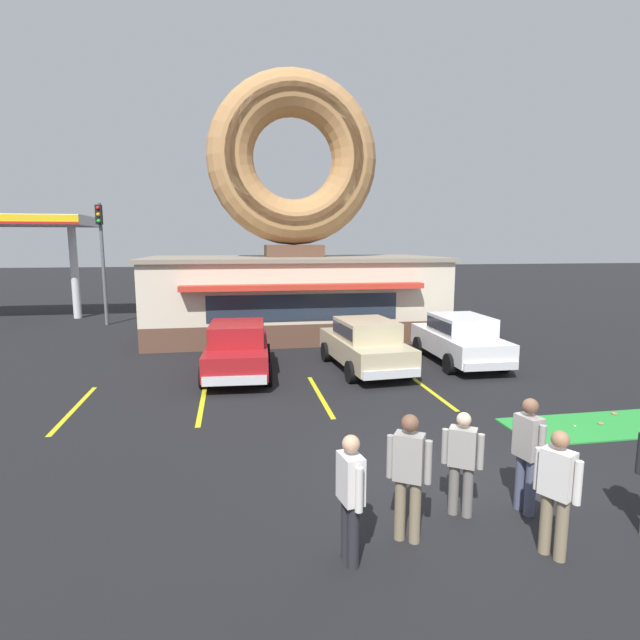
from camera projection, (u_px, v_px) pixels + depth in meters
The scene contains 21 objects.
ground_plane at pixel (461, 479), 8.42m from camera, with size 160.00×160.00×0.00m, color black.
donut_shop_building at pixel (294, 248), 21.23m from camera, with size 12.30×6.75×10.96m.
putting_mat at pixel (594, 426), 10.80m from camera, with size 3.78×1.58×0.03m, color green.
mini_donut_near_left at pixel (601, 423), 10.88m from camera, with size 0.13×0.13×0.04m, color #A5724C.
mini_donut_near_right at pixel (517, 421), 11.04m from camera, with size 0.13×0.13×0.04m, color #D8667F.
mini_donut_mid_left at pixel (614, 414), 11.51m from camera, with size 0.13×0.13×0.04m, color #A5724C.
golf_ball at pixel (575, 426), 10.72m from camera, with size 0.04×0.04×0.04m, color white.
car_champagne at pixel (365, 342), 15.55m from camera, with size 2.24×4.68×1.60m.
car_red at pixel (238, 346), 14.96m from camera, with size 2.15×4.64×1.60m.
car_white at pixel (460, 337), 16.44m from camera, with size 2.05×4.59×1.60m.
pedestrian_blue_sweater_man at pixel (409, 471), 6.54m from camera, with size 0.52×0.40×1.76m.
pedestrian_hooded_kid at pixel (462, 459), 7.19m from camera, with size 0.51×0.41×1.56m.
pedestrian_leather_jacket_man at pixel (528, 450), 7.25m from camera, with size 0.32×0.58×1.74m.
pedestrian_beanie_man at pixel (556, 488), 6.21m from camera, with size 0.39×0.53×1.67m.
pedestrian_crossing_woman at pixel (351, 493), 6.10m from camera, with size 0.30×0.59×1.66m.
trash_bin at pixel (454, 330), 20.00m from camera, with size 0.57×0.57×0.97m.
traffic_light_pole at pixel (102, 248), 23.61m from camera, with size 0.28×0.47×5.80m.
parking_stripe_far_left at pixel (75, 408), 12.00m from camera, with size 0.12×3.60×0.01m, color yellow.
parking_stripe_left at pixel (202, 402), 12.51m from camera, with size 0.12×3.60×0.01m, color yellow.
parking_stripe_mid_left at pixel (320, 395), 13.03m from camera, with size 0.12×3.60×0.01m, color yellow.
parking_stripe_centre at pixel (429, 390), 13.54m from camera, with size 0.12×3.60×0.01m, color yellow.
Camera 1 is at (-3.71, -7.38, 3.95)m, focal length 28.00 mm.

